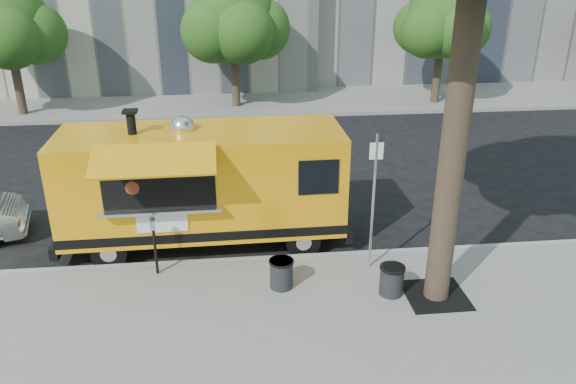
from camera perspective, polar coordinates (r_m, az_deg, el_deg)
name	(u,v)px	position (r m, az deg, el deg)	size (l,w,h in m)	color
ground	(290,242)	(13.60, 0.25, -5.12)	(120.00, 120.00, 0.00)	black
sidewalk	(316,346)	(10.24, 2.83, -15.37)	(60.00, 6.00, 0.15)	gray
curb	(295,259)	(12.75, 0.72, -6.79)	(60.00, 0.14, 0.16)	#999993
far_sidewalk	(258,102)	(26.22, -3.07, 9.11)	(60.00, 5.00, 0.15)	gray
tree_well	(435,295)	(11.74, 14.75, -10.10)	(1.20, 1.20, 0.02)	black
far_tree_a	(7,25)	(25.83, -26.66, 14.94)	(3.42, 3.42, 5.36)	#33261C
far_tree_b	(233,20)	(24.73, -5.57, 17.04)	(3.60, 3.60, 5.50)	#33261C
far_tree_c	(443,21)	(26.17, 15.45, 16.44)	(3.24, 3.24, 5.21)	#33261C
sign_post	(374,195)	(11.68, 8.69, -0.28)	(0.28, 0.06, 3.00)	silver
parking_meter	(154,239)	(11.99, -13.44, -4.63)	(0.11, 0.11, 1.33)	black
food_truck	(202,184)	(13.04, -8.73, 0.85)	(6.72, 3.15, 3.30)	#F6A20C
trash_bin_left	(392,279)	(11.44, 10.49, -8.72)	(0.51, 0.51, 0.61)	black
trash_bin_right	(281,273)	(11.47, -0.67, -8.20)	(0.51, 0.51, 0.61)	black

